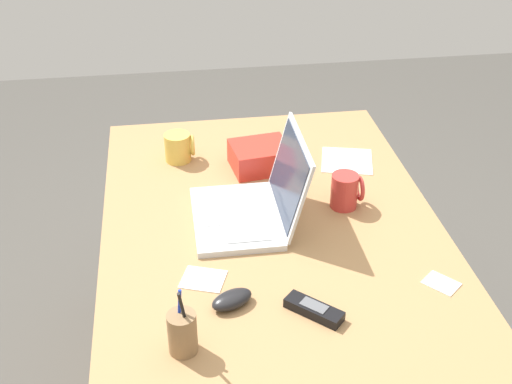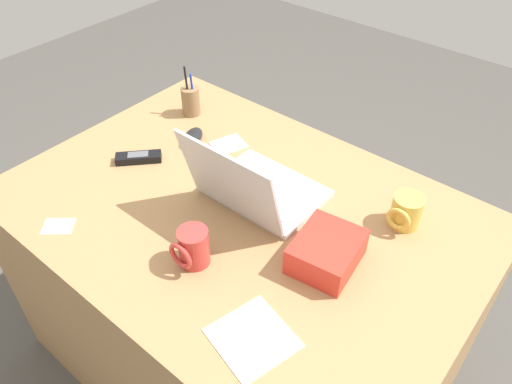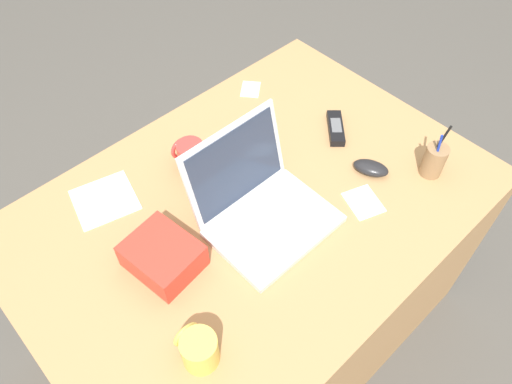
# 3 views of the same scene
# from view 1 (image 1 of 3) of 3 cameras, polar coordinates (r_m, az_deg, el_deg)

# --- Properties ---
(desk) EXTENTS (1.31, 0.93, 0.75)m
(desk) POSITION_cam_1_polar(r_m,az_deg,el_deg) (2.09, 1.16, -10.93)
(desk) COLOR #A87C4F
(desk) RESTS_ON ground
(laptop) EXTENTS (0.32, 0.30, 0.25)m
(laptop) POSITION_cam_1_polar(r_m,az_deg,el_deg) (1.84, -0.22, -0.99)
(laptop) COLOR silver
(laptop) RESTS_ON desk
(computer_mouse) EXTENTS (0.09, 0.12, 0.04)m
(computer_mouse) POSITION_cam_1_polar(r_m,az_deg,el_deg) (1.57, -2.06, -9.11)
(computer_mouse) COLOR black
(computer_mouse) RESTS_ON desk
(coffee_mug_white) EXTENTS (0.08, 0.09, 0.09)m
(coffee_mug_white) POSITION_cam_1_polar(r_m,az_deg,el_deg) (2.14, -6.58, 3.80)
(coffee_mug_white) COLOR #E0BC4C
(coffee_mug_white) RESTS_ON desk
(coffee_mug_tall) EXTENTS (0.08, 0.09, 0.10)m
(coffee_mug_tall) POSITION_cam_1_polar(r_m,az_deg,el_deg) (1.91, 7.64, 0.11)
(coffee_mug_tall) COLOR #C63833
(coffee_mug_tall) RESTS_ON desk
(cordless_phone) EXTENTS (0.13, 0.13, 0.03)m
(cordless_phone) POSITION_cam_1_polar(r_m,az_deg,el_deg) (1.56, 4.94, -9.92)
(cordless_phone) COLOR black
(cordless_phone) RESTS_ON desk
(pen_holder) EXTENTS (0.06, 0.06, 0.17)m
(pen_holder) POSITION_cam_1_polar(r_m,az_deg,el_deg) (1.45, -6.27, -11.77)
(pen_holder) COLOR olive
(pen_holder) RESTS_ON desk
(snack_bag) EXTENTS (0.17, 0.19, 0.08)m
(snack_bag) POSITION_cam_1_polar(r_m,az_deg,el_deg) (2.09, 0.34, 3.03)
(snack_bag) COLOR red
(snack_bag) RESTS_ON desk
(paper_note_near_laptop) EXTENTS (0.10, 0.10, 0.00)m
(paper_note_near_laptop) POSITION_cam_1_polar(r_m,az_deg,el_deg) (1.70, 15.47, -7.49)
(paper_note_near_laptop) COLOR white
(paper_note_near_laptop) RESTS_ON desk
(paper_note_left) EXTENTS (0.12, 0.13, 0.00)m
(paper_note_left) POSITION_cam_1_polar(r_m,az_deg,el_deg) (1.66, -4.51, -7.40)
(paper_note_left) COLOR white
(paper_note_left) RESTS_ON desk
(paper_note_right) EXTENTS (0.20, 0.19, 0.00)m
(paper_note_right) POSITION_cam_1_polar(r_m,az_deg,el_deg) (2.16, 7.74, 2.66)
(paper_note_right) COLOR white
(paper_note_right) RESTS_ON desk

